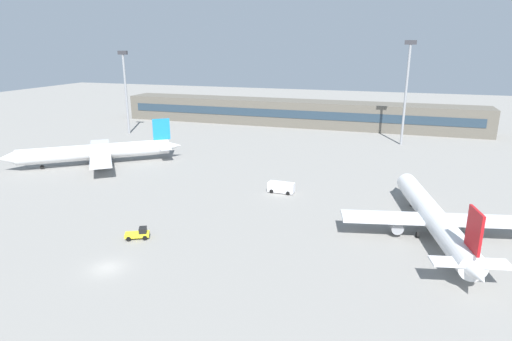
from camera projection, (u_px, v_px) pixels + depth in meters
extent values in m
plane|color=gray|center=(222.00, 181.00, 93.45)|extent=(400.00, 400.00, 0.00)
cube|color=#5B564C|center=(295.00, 113.00, 156.45)|extent=(130.14, 12.00, 9.00)
cube|color=#263847|center=(291.00, 114.00, 150.80)|extent=(123.63, 0.16, 2.80)
cylinder|color=silver|center=(432.00, 215.00, 66.57)|extent=(10.60, 33.24, 3.51)
cone|color=silver|center=(404.00, 180.00, 83.96)|extent=(4.09, 4.49, 3.34)
cone|color=silver|center=(479.00, 275.00, 49.34)|extent=(3.16, 3.96, 2.46)
cube|color=red|center=(474.00, 230.00, 50.79)|extent=(1.20, 4.04, 5.08)
cube|color=silver|center=(470.00, 263.00, 51.68)|extent=(9.58, 4.52, 0.22)
cube|color=silver|center=(434.00, 219.00, 65.76)|extent=(28.03, 10.31, 0.46)
cylinder|color=gray|center=(470.00, 228.00, 65.62)|extent=(2.44, 3.29, 1.85)
cylinder|color=gray|center=(396.00, 226.00, 66.63)|extent=(2.44, 3.29, 1.85)
cylinder|color=black|center=(411.00, 204.00, 78.42)|extent=(0.56, 0.98, 0.92)
cylinder|color=black|center=(450.00, 236.00, 65.31)|extent=(0.56, 0.98, 0.92)
cylinder|color=black|center=(417.00, 235.00, 65.75)|extent=(0.56, 0.98, 0.92)
cylinder|color=silver|center=(96.00, 152.00, 105.19)|extent=(30.07, 24.39, 3.71)
cone|color=silver|center=(7.00, 158.00, 98.96)|extent=(5.38, 5.28, 3.52)
cone|color=silver|center=(174.00, 146.00, 111.37)|extent=(4.52, 4.32, 2.60)
cube|color=#197FBF|center=(161.00, 129.00, 109.14)|extent=(3.61, 2.90, 5.37)
cube|color=silver|center=(164.00, 146.00, 110.46)|extent=(8.12, 9.39, 0.23)
cube|color=silver|center=(100.00, 153.00, 105.59)|extent=(21.59, 26.03, 0.49)
cylinder|color=gray|center=(101.00, 153.00, 111.27)|extent=(3.66, 3.45, 1.95)
cylinder|color=gray|center=(101.00, 164.00, 100.69)|extent=(3.66, 3.45, 1.95)
cylinder|color=black|center=(42.00, 167.00, 101.98)|extent=(1.01, 0.91, 0.98)
cylinder|color=black|center=(105.00, 159.00, 108.89)|extent=(1.01, 0.91, 0.98)
cylinder|color=black|center=(106.00, 164.00, 104.31)|extent=(1.01, 0.91, 0.98)
cube|color=yellow|center=(137.00, 235.00, 65.43)|extent=(3.89, 2.94, 0.60)
cube|color=black|center=(143.00, 230.00, 65.37)|extent=(1.61, 1.74, 0.90)
cylinder|color=black|center=(145.00, 238.00, 64.94)|extent=(0.74, 0.53, 0.70)
cylinder|color=black|center=(146.00, 234.00, 66.42)|extent=(0.74, 0.53, 0.70)
cylinder|color=black|center=(128.00, 239.00, 64.61)|extent=(0.74, 0.53, 0.70)
cylinder|color=black|center=(130.00, 235.00, 66.09)|extent=(0.74, 0.53, 0.70)
cube|color=white|center=(281.00, 187.00, 85.66)|extent=(5.28, 2.22, 1.90)
cube|color=#1E2633|center=(272.00, 184.00, 86.18)|extent=(0.24, 1.91, 0.70)
cylinder|color=black|center=(275.00, 188.00, 87.35)|extent=(0.77, 0.31, 0.76)
cylinder|color=black|center=(271.00, 191.00, 85.52)|extent=(0.77, 0.31, 0.76)
cylinder|color=black|center=(291.00, 190.00, 86.22)|extent=(0.77, 0.31, 0.76)
cylinder|color=black|center=(288.00, 193.00, 84.38)|extent=(0.77, 0.31, 0.76)
cylinder|color=gray|center=(406.00, 96.00, 123.21)|extent=(0.70, 0.70, 28.38)
cube|color=#333338|center=(411.00, 42.00, 119.04)|extent=(3.20, 0.80, 1.20)
cylinder|color=gray|center=(126.00, 95.00, 139.65)|extent=(0.70, 0.70, 25.34)
cube|color=#333338|center=(123.00, 53.00, 135.92)|extent=(3.20, 0.80, 1.20)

